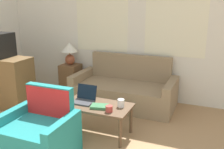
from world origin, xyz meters
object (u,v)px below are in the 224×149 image
Objects in this scene: couch at (125,91)px; armchair at (40,135)px; coffee_table at (97,108)px; laptop at (84,98)px; table_lamp at (70,51)px; cup_navy at (121,103)px; cup_yellow at (109,109)px; book_red at (99,106)px.

couch is 2.16× the size of armchair.
laptop is at bearing 169.94° from coffee_table.
couch is 4.06× the size of table_lamp.
armchair is 1.15m from cup_navy.
cup_yellow is at bearing -111.36° from cup_navy.
armchair is at bearing -127.08° from book_red.
armchair is at bearing -120.09° from coffee_table.
armchair is 0.88m from coffee_table.
couch reaches higher than cup_navy.
coffee_table is (1.30, -1.42, -0.50)m from table_lamp.
cup_navy is 1.15× the size of cup_yellow.
cup_yellow is (0.69, 0.60, 0.23)m from armchair.
laptop is at bearing 75.23° from armchair.
coffee_table is 0.25m from laptop.
coffee_table is at bearing -88.67° from couch.
book_red is (-0.18, 0.08, -0.02)m from cup_yellow.
armchair is at bearing -104.77° from laptop.
table_lamp is 2.24m from cup_yellow.
armchair reaches higher than book_red.
couch is 7.02× the size of book_red.
book_red is (0.30, -0.12, -0.04)m from laptop.
coffee_table is at bearing 134.20° from book_red.
cup_navy reaches higher than coffee_table.
couch is 19.55× the size of cup_yellow.
laptop is at bearing 158.10° from cup_yellow.
coffee_table is 10.26× the size of cup_yellow.
book_red is at bearing -85.56° from couch.
couch is at bearing 80.80° from laptop.
laptop is (1.07, -1.38, -0.39)m from table_lamp.
coffee_table is 0.36m from cup_navy.
cup_navy is 0.30m from book_red.
laptop is (0.21, 0.79, 0.24)m from armchair.
book_red is at bearing 156.92° from cup_yellow.
armchair is at bearing -68.27° from table_lamp.
table_lamp is (-1.27, 0.16, 0.64)m from couch.
laptop is 0.56m from cup_navy.
cup_navy reaches higher than book_red.
cup_navy is at bearing -72.85° from couch.
cup_navy is at bearing 46.66° from armchair.
table_lamp reaches higher than laptop.
coffee_table is 0.13m from book_red.
laptop reaches higher than cup_yellow.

